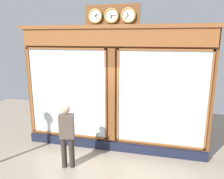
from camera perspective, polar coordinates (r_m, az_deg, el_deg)
shop_facade at (r=6.29m, az=0.27°, el=-0.12°), size 5.47×0.42×4.13m
pedestrian at (r=5.75m, az=-11.64°, el=-11.18°), size 0.40×0.31×1.69m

